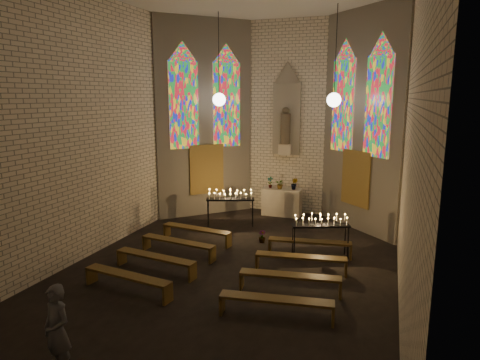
% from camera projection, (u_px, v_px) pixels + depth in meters
% --- Properties ---
extents(floor, '(12.00, 12.00, 0.00)m').
position_uv_depth(floor, '(229.00, 271.00, 10.73)').
color(floor, black).
rests_on(floor, ground).
extents(room, '(8.22, 12.43, 7.00)m').
position_uv_depth(room, '(268.00, 116.00, 13.14)').
color(room, beige).
rests_on(room, ground).
extents(altar, '(1.40, 0.60, 1.00)m').
position_uv_depth(altar, '(282.00, 202.00, 15.68)').
color(altar, beige).
rests_on(altar, ground).
extents(flower_vase_left, '(0.23, 0.16, 0.43)m').
position_uv_depth(flower_vase_left, '(270.00, 182.00, 15.63)').
color(flower_vase_left, '#4C723F').
rests_on(flower_vase_left, altar).
extents(flower_vase_center, '(0.38, 0.35, 0.37)m').
position_uv_depth(flower_vase_center, '(280.00, 184.00, 15.48)').
color(flower_vase_center, '#4C723F').
rests_on(flower_vase_center, altar).
extents(flower_vase_right, '(0.26, 0.22, 0.43)m').
position_uv_depth(flower_vase_right, '(294.00, 184.00, 15.36)').
color(flower_vase_right, '#4C723F').
rests_on(flower_vase_right, altar).
extents(aisle_flower_pot, '(0.21, 0.21, 0.37)m').
position_uv_depth(aisle_flower_pot, '(262.00, 237.00, 12.78)').
color(aisle_flower_pot, '#4C723F').
rests_on(aisle_flower_pot, ground).
extents(votive_stand_left, '(1.63, 0.91, 1.17)m').
position_uv_depth(votive_stand_left, '(230.00, 197.00, 14.30)').
color(votive_stand_left, black).
rests_on(votive_stand_left, ground).
extents(votive_stand_right, '(1.58, 0.91, 1.14)m').
position_uv_depth(votive_stand_right, '(321.00, 222.00, 11.50)').
color(votive_stand_right, black).
rests_on(votive_stand_right, ground).
extents(pew_left_0, '(2.27, 0.62, 0.43)m').
position_uv_depth(pew_left_0, '(197.00, 230.00, 12.83)').
color(pew_left_0, '#523B17').
rests_on(pew_left_0, ground).
extents(pew_right_0, '(2.27, 0.62, 0.43)m').
position_uv_depth(pew_right_0, '(310.00, 243.00, 11.71)').
color(pew_right_0, '#523B17').
rests_on(pew_right_0, ground).
extents(pew_left_1, '(2.27, 0.62, 0.43)m').
position_uv_depth(pew_left_1, '(178.00, 243.00, 11.72)').
color(pew_left_1, '#523B17').
rests_on(pew_left_1, ground).
extents(pew_right_1, '(2.27, 0.62, 0.43)m').
position_uv_depth(pew_right_1, '(301.00, 259.00, 10.60)').
color(pew_right_1, '#523B17').
rests_on(pew_right_1, ground).
extents(pew_left_2, '(2.27, 0.62, 0.43)m').
position_uv_depth(pew_left_2, '(155.00, 259.00, 10.61)').
color(pew_left_2, '#523B17').
rests_on(pew_left_2, ground).
extents(pew_right_2, '(2.27, 0.62, 0.43)m').
position_uv_depth(pew_right_2, '(290.00, 278.00, 9.49)').
color(pew_right_2, '#523B17').
rests_on(pew_right_2, ground).
extents(pew_left_3, '(2.27, 0.62, 0.43)m').
position_uv_depth(pew_left_3, '(127.00, 278.00, 9.50)').
color(pew_left_3, '#523B17').
rests_on(pew_left_3, ground).
extents(pew_right_3, '(2.27, 0.62, 0.43)m').
position_uv_depth(pew_right_3, '(276.00, 302.00, 8.38)').
color(pew_right_3, '#523B17').
rests_on(pew_right_3, ground).
extents(visitor, '(0.61, 0.47, 1.48)m').
position_uv_depth(visitor, '(57.00, 330.00, 6.64)').
color(visitor, '#494A53').
rests_on(visitor, ground).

